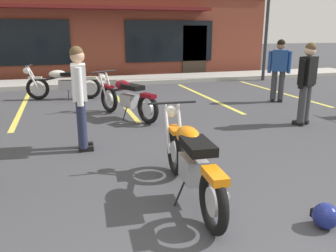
{
  "coord_description": "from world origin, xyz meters",
  "views": [
    {
      "loc": [
        -1.48,
        -1.29,
        1.91
      ],
      "look_at": [
        -0.06,
        3.33,
        0.55
      ],
      "focal_mm": 36.66,
      "sensor_mm": 36.0,
      "label": 1
    }
  ],
  "objects_px": {
    "motorcycle_foreground_classic": "(191,160)",
    "helmet_on_pavement": "(326,216)",
    "person_in_shorts_foreground": "(80,93)",
    "person_near_building": "(279,67)",
    "person_in_black_shirt": "(307,79)",
    "motorcycle_silver_naked": "(63,83)",
    "motorcycle_blue_standard": "(126,97)"
  },
  "relations": [
    {
      "from": "motorcycle_foreground_classic",
      "to": "motorcycle_silver_naked",
      "type": "relative_size",
      "value": 1.01
    },
    {
      "from": "motorcycle_foreground_classic",
      "to": "person_in_black_shirt",
      "type": "height_order",
      "value": "person_in_black_shirt"
    },
    {
      "from": "motorcycle_blue_standard",
      "to": "helmet_on_pavement",
      "type": "distance_m",
      "value": 5.15
    },
    {
      "from": "motorcycle_foreground_classic",
      "to": "person_in_black_shirt",
      "type": "xyz_separation_m",
      "value": [
        3.38,
        2.33,
        0.49
      ]
    },
    {
      "from": "motorcycle_blue_standard",
      "to": "motorcycle_foreground_classic",
      "type": "bearing_deg",
      "value": -89.89
    },
    {
      "from": "motorcycle_silver_naked",
      "to": "motorcycle_blue_standard",
      "type": "height_order",
      "value": "same"
    },
    {
      "from": "motorcycle_foreground_classic",
      "to": "motorcycle_silver_naked",
      "type": "xyz_separation_m",
      "value": [
        -1.35,
        6.66,
        0.0
      ]
    },
    {
      "from": "person_in_shorts_foreground",
      "to": "motorcycle_silver_naked",
      "type": "bearing_deg",
      "value": 93.19
    },
    {
      "from": "person_in_shorts_foreground",
      "to": "motorcycle_blue_standard",
      "type": "bearing_deg",
      "value": 60.64
    },
    {
      "from": "motorcycle_foreground_classic",
      "to": "motorcycle_blue_standard",
      "type": "xyz_separation_m",
      "value": [
        -0.01,
        4.02,
        0.0
      ]
    },
    {
      "from": "person_in_shorts_foreground",
      "to": "helmet_on_pavement",
      "type": "bearing_deg",
      "value": -55.31
    },
    {
      "from": "motorcycle_silver_naked",
      "to": "helmet_on_pavement",
      "type": "height_order",
      "value": "motorcycle_silver_naked"
    },
    {
      "from": "motorcycle_silver_naked",
      "to": "motorcycle_foreground_classic",
      "type": "bearing_deg",
      "value": -78.55
    },
    {
      "from": "motorcycle_foreground_classic",
      "to": "helmet_on_pavement",
      "type": "xyz_separation_m",
      "value": [
        1.05,
        -1.01,
        -0.33
      ]
    },
    {
      "from": "motorcycle_foreground_classic",
      "to": "helmet_on_pavement",
      "type": "distance_m",
      "value": 1.5
    },
    {
      "from": "person_in_black_shirt",
      "to": "helmet_on_pavement",
      "type": "distance_m",
      "value": 4.16
    },
    {
      "from": "person_near_building",
      "to": "person_in_shorts_foreground",
      "type": "bearing_deg",
      "value": -155.33
    },
    {
      "from": "motorcycle_blue_standard",
      "to": "person_in_shorts_foreground",
      "type": "height_order",
      "value": "person_in_shorts_foreground"
    },
    {
      "from": "motorcycle_silver_naked",
      "to": "person_near_building",
      "type": "distance_m",
      "value": 6.0
    },
    {
      "from": "person_in_black_shirt",
      "to": "motorcycle_foreground_classic",
      "type": "bearing_deg",
      "value": -145.39
    },
    {
      "from": "motorcycle_blue_standard",
      "to": "person_in_black_shirt",
      "type": "relative_size",
      "value": 1.17
    },
    {
      "from": "motorcycle_silver_naked",
      "to": "person_in_shorts_foreground",
      "type": "distance_m",
      "value": 4.6
    },
    {
      "from": "person_in_shorts_foreground",
      "to": "helmet_on_pavement",
      "type": "height_order",
      "value": "person_in_shorts_foreground"
    },
    {
      "from": "motorcycle_silver_naked",
      "to": "person_in_shorts_foreground",
      "type": "height_order",
      "value": "person_in_shorts_foreground"
    },
    {
      "from": "motorcycle_blue_standard",
      "to": "person_near_building",
      "type": "height_order",
      "value": "person_near_building"
    },
    {
      "from": "person_in_black_shirt",
      "to": "helmet_on_pavement",
      "type": "xyz_separation_m",
      "value": [
        -2.33,
        -3.34,
        -0.82
      ]
    },
    {
      "from": "motorcycle_blue_standard",
      "to": "person_in_shorts_foreground",
      "type": "xyz_separation_m",
      "value": [
        -1.09,
        -1.93,
        0.49
      ]
    },
    {
      "from": "person_in_black_shirt",
      "to": "person_near_building",
      "type": "distance_m",
      "value": 2.38
    },
    {
      "from": "person_near_building",
      "to": "helmet_on_pavement",
      "type": "distance_m",
      "value": 6.46
    },
    {
      "from": "motorcycle_foreground_classic",
      "to": "person_in_shorts_foreground",
      "type": "xyz_separation_m",
      "value": [
        -1.09,
        2.09,
        0.49
      ]
    },
    {
      "from": "motorcycle_silver_naked",
      "to": "helmet_on_pavement",
      "type": "xyz_separation_m",
      "value": [
        2.4,
        -7.66,
        -0.33
      ]
    },
    {
      "from": "person_in_shorts_foreground",
      "to": "helmet_on_pavement",
      "type": "xyz_separation_m",
      "value": [
        2.15,
        -3.1,
        -0.82
      ]
    }
  ]
}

